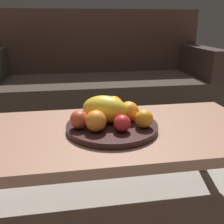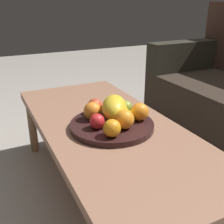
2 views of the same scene
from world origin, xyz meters
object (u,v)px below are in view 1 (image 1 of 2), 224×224
melon_large_front (105,109)px  apple_right (79,120)px  fruit_bowl (112,127)px  apple_left (92,109)px  orange_left (129,111)px  orange_front (96,121)px  orange_right (114,105)px  couch (101,88)px  orange_back (144,119)px  coffee_table (103,139)px  apple_front (122,123)px  banana_bunch (109,112)px

melon_large_front → apple_right: melon_large_front is taller
fruit_bowl → apple_left: apple_left is taller
orange_left → apple_right: orange_left is taller
orange_front → orange_right: size_ratio=1.02×
couch → orange_front: 1.14m
fruit_bowl → orange_back: orange_back is taller
orange_back → apple_left: 0.25m
coffee_table → orange_back: bearing=-19.8°
apple_front → apple_right: bearing=160.3°
melon_large_front → apple_left: 0.10m
orange_front → orange_left: (0.14, 0.08, 0.00)m
orange_back → melon_large_front: bearing=150.4°
couch → banana_bunch: 1.02m
orange_front → apple_right: size_ratio=1.12×
orange_back → apple_right: (-0.25, 0.03, 0.00)m
melon_large_front → banana_bunch: (0.02, 0.03, -0.02)m
orange_left → orange_right: (-0.05, 0.10, -0.00)m
couch → melon_large_front: couch is taller
melon_large_front → banana_bunch: melon_large_front is taller
apple_right → banana_bunch: 0.15m
orange_back → orange_front: bearing=-178.3°
fruit_bowl → apple_right: bearing=-169.1°
coffee_table → orange_right: size_ratio=16.37×
couch → orange_right: 0.95m
orange_back → apple_left: size_ratio=1.15×
fruit_bowl → orange_front: 0.11m
melon_large_front → couch: bearing=83.8°
melon_large_front → orange_right: melon_large_front is taller
orange_front → apple_left: orange_front is taller
fruit_bowl → orange_back: bearing=-26.0°
fruit_bowl → melon_large_front: size_ratio=1.97×
melon_large_front → apple_left: size_ratio=3.02×
orange_left → apple_front: size_ratio=1.28×
fruit_bowl → orange_right: (0.03, 0.12, 0.05)m
coffee_table → orange_back: size_ratio=18.20×
couch → apple_right: (-0.22, -1.08, 0.15)m
orange_left → orange_right: size_ratio=1.04×
fruit_bowl → banana_bunch: 0.07m
melon_large_front → fruit_bowl: bearing=-43.4°
apple_front → apple_right: 0.17m
coffee_table → orange_front: orange_front is taller
orange_right → orange_front: bearing=-118.3°
orange_right → orange_back: size_ratio=1.11×
orange_front → orange_right: orange_front is taller
fruit_bowl → couch: bearing=85.3°
fruit_bowl → melon_large_front: (-0.03, 0.02, 0.07)m
coffee_table → apple_front: (0.06, -0.08, 0.10)m
orange_left → apple_front: orange_left is taller
banana_bunch → apple_front: bearing=-78.0°
apple_left → melon_large_front: bearing=-61.7°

